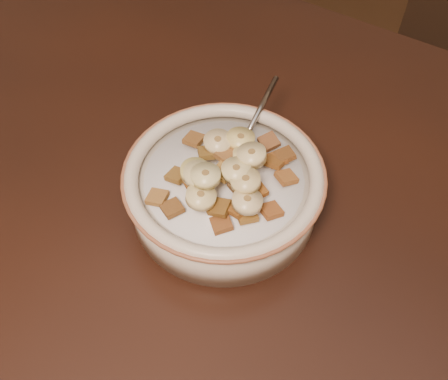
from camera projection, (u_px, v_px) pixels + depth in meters
The scene contains 38 objects.
table at pixel (222, 227), 0.59m from camera, with size 1.40×0.90×0.04m, color black.
cereal_bowl at pixel (224, 192), 0.56m from camera, with size 0.21×0.21×0.05m, color beige.
milk at pixel (224, 178), 0.54m from camera, with size 0.18×0.18×0.00m, color white.
spoon at pixel (237, 155), 0.56m from camera, with size 0.04×0.05×0.01m, color #9C9C9C.
cereal_square_0 at pixel (157, 197), 0.52m from camera, with size 0.02×0.02×0.01m, color brown.
cereal_square_1 at pixel (177, 175), 0.54m from camera, with size 0.02×0.02×0.01m, color brown.
cereal_square_2 at pixel (172, 208), 0.51m from camera, with size 0.02×0.02×0.01m, color brown.
cereal_square_3 at pixel (226, 155), 0.53m from camera, with size 0.02×0.02×0.01m, color brown.
cereal_square_4 at pixel (221, 224), 0.50m from camera, with size 0.02×0.02×0.01m, color brown.
cereal_square_5 at pixel (241, 187), 0.52m from camera, with size 0.02×0.02×0.01m, color brown.
cereal_square_6 at pixel (286, 177), 0.54m from camera, with size 0.02×0.02×0.01m, color brown.
cereal_square_7 at pixel (243, 150), 0.55m from camera, with size 0.02×0.02×0.01m, color brown.
cereal_square_8 at pixel (232, 151), 0.55m from camera, with size 0.02×0.02×0.01m, color #935D22.
cereal_square_9 at pixel (237, 208), 0.50m from camera, with size 0.02×0.02×0.01m, color brown.
cereal_square_10 at pixel (269, 142), 0.57m from camera, with size 0.02×0.02×0.01m, color brown.
cereal_square_11 at pixel (285, 155), 0.55m from camera, with size 0.02×0.02×0.01m, color brown.
cereal_square_12 at pixel (194, 139), 0.57m from camera, with size 0.02×0.02×0.01m, color brown.
cereal_square_13 at pixel (277, 159), 0.55m from camera, with size 0.02×0.02×0.01m, color brown.
cereal_square_14 at pixel (219, 207), 0.50m from camera, with size 0.02×0.02×0.01m, color brown.
cereal_square_15 at pixel (195, 183), 0.52m from camera, with size 0.02×0.02×0.01m, color brown.
cereal_square_16 at pixel (223, 172), 0.52m from camera, with size 0.02×0.02×0.01m, color olive.
cereal_square_17 at pixel (256, 190), 0.52m from camera, with size 0.02×0.02×0.01m, color brown.
cereal_square_18 at pixel (275, 162), 0.55m from camera, with size 0.02×0.02×0.01m, color brown.
cereal_square_19 at pixel (247, 215), 0.51m from camera, with size 0.02×0.02×0.01m, color brown.
cereal_square_20 at pixel (271, 210), 0.51m from camera, with size 0.02×0.02×0.01m, color brown.
cereal_square_21 at pixel (207, 153), 0.54m from camera, with size 0.02×0.02×0.01m, color brown.
banana_slice_0 at pixel (247, 156), 0.53m from camera, with size 0.03×0.03×0.01m, color #F9EE98.
banana_slice_1 at pixel (201, 197), 0.50m from camera, with size 0.03×0.03×0.01m, color #D2C970.
banana_slice_2 at pixel (247, 201), 0.49m from camera, with size 0.03×0.03×0.01m, color beige.
banana_slice_3 at pixel (218, 142), 0.54m from camera, with size 0.03×0.03×0.01m, color beige.
banana_slice_4 at pixel (198, 174), 0.51m from camera, with size 0.03×0.03×0.01m, color #CBBB83.
banana_slice_5 at pixel (251, 155), 0.52m from camera, with size 0.03×0.03×0.01m, color beige.
banana_slice_6 at pixel (195, 172), 0.52m from camera, with size 0.03×0.03×0.01m, color #D4C767.
banana_slice_7 at pixel (241, 139), 0.54m from camera, with size 0.03×0.03×0.01m, color #FFEE7C.
banana_slice_8 at pixel (206, 176), 0.50m from camera, with size 0.03×0.03×0.01m, color #CDC481.
banana_slice_9 at pixel (236, 170), 0.51m from camera, with size 0.03×0.03×0.01m, color #EFE196.
banana_slice_10 at pixel (252, 156), 0.53m from camera, with size 0.03×0.03×0.01m, color #CFC263.
banana_slice_11 at pixel (245, 181), 0.50m from camera, with size 0.03×0.03×0.01m, color tan.
Camera 1 is at (0.19, -0.27, 1.22)m, focal length 40.00 mm.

